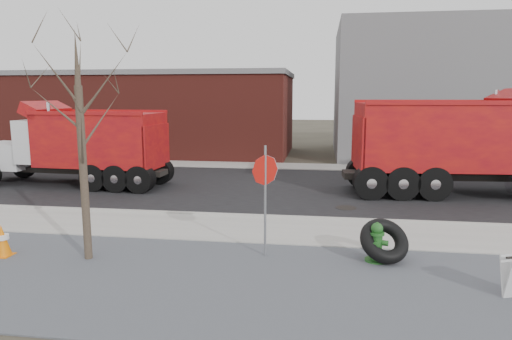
% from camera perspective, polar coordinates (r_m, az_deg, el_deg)
% --- Properties ---
extents(ground, '(120.00, 120.00, 0.00)m').
position_cam_1_polar(ground, '(12.86, -1.67, -7.80)').
color(ground, '#383328').
rests_on(ground, ground).
extents(gravel_verge, '(60.00, 5.00, 0.03)m').
position_cam_1_polar(gravel_verge, '(9.63, -5.35, -13.77)').
color(gravel_verge, slate).
rests_on(gravel_verge, ground).
extents(sidewalk, '(60.00, 2.50, 0.06)m').
position_cam_1_polar(sidewalk, '(13.09, -1.48, -7.36)').
color(sidewalk, '#9E9B93').
rests_on(sidewalk, ground).
extents(curb, '(60.00, 0.15, 0.11)m').
position_cam_1_polar(curb, '(14.31, -0.60, -5.78)').
color(curb, '#9E9B93').
rests_on(curb, ground).
extents(road, '(60.00, 9.40, 0.02)m').
position_cam_1_polar(road, '(18.91, 1.61, -2.20)').
color(road, black).
rests_on(road, ground).
extents(far_sidewalk, '(60.00, 2.00, 0.06)m').
position_cam_1_polar(far_sidewalk, '(24.49, 3.15, 0.49)').
color(far_sidewalk, '#9E9B93').
rests_on(far_sidewalk, ground).
extents(building_grey, '(12.00, 10.00, 8.00)m').
position_cam_1_polar(building_grey, '(30.88, 21.37, 9.10)').
color(building_grey, slate).
rests_on(building_grey, ground).
extents(building_brick, '(20.20, 8.20, 5.30)m').
position_cam_1_polar(building_brick, '(31.55, -14.49, 6.98)').
color(building_brick, maroon).
rests_on(building_brick, ground).
extents(bare_tree, '(3.20, 3.20, 5.20)m').
position_cam_1_polar(bare_tree, '(10.91, -21.14, 6.12)').
color(bare_tree, '#382D23').
rests_on(bare_tree, ground).
extents(fire_hydrant, '(0.54, 0.52, 0.94)m').
position_cam_1_polar(fire_hydrant, '(10.89, 14.81, -8.95)').
color(fire_hydrant, '#296526').
rests_on(fire_hydrant, ground).
extents(truck_tire, '(1.40, 1.33, 1.02)m').
position_cam_1_polar(truck_tire, '(10.94, 15.73, -8.52)').
color(truck_tire, black).
rests_on(truck_tire, ground).
extents(stop_sign, '(0.55, 0.51, 2.65)m').
position_cam_1_polar(stop_sign, '(10.55, 1.17, -1.45)').
color(stop_sign, gray).
rests_on(stop_sign, ground).
extents(traffic_cone_far, '(0.41, 0.41, 0.78)m').
position_cam_1_polar(traffic_cone_far, '(12.43, -29.15, -7.73)').
color(traffic_cone_far, orange).
rests_on(traffic_cone_far, ground).
extents(dump_truck_red_a, '(10.07, 3.35, 3.98)m').
position_cam_1_polar(dump_truck_red_a, '(19.07, 25.10, 3.14)').
color(dump_truck_red_a, black).
rests_on(dump_truck_red_a, ground).
extents(dump_truck_red_b, '(8.31, 2.83, 3.49)m').
position_cam_1_polar(dump_truck_red_b, '(20.52, -21.33, 3.08)').
color(dump_truck_red_b, black).
rests_on(dump_truck_red_b, ground).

